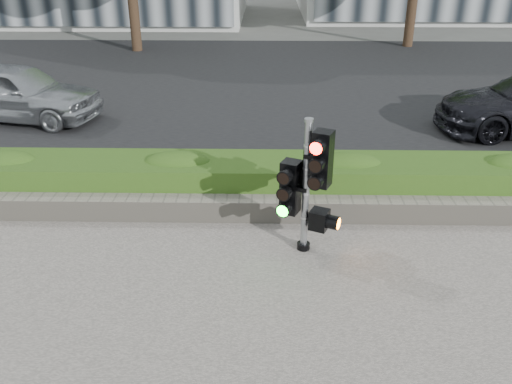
% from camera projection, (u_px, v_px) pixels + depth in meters
% --- Properties ---
extents(ground, '(120.00, 120.00, 0.00)m').
position_uv_depth(ground, '(248.00, 296.00, 6.57)').
color(ground, '#51514C').
rests_on(ground, ground).
extents(road, '(60.00, 13.00, 0.02)m').
position_uv_depth(road, '(259.00, 83.00, 15.55)').
color(road, black).
rests_on(road, ground).
extents(curb, '(60.00, 0.25, 0.12)m').
position_uv_depth(curb, '(254.00, 182.00, 9.37)').
color(curb, gray).
rests_on(curb, ground).
extents(stone_wall, '(12.00, 0.32, 0.34)m').
position_uv_depth(stone_wall, '(252.00, 208.00, 8.19)').
color(stone_wall, gray).
rests_on(stone_wall, sidewalk).
extents(hedge, '(12.00, 1.00, 0.68)m').
position_uv_depth(hedge, '(253.00, 180.00, 8.70)').
color(hedge, '#58902C').
rests_on(hedge, sidewalk).
extents(traffic_signal, '(0.70, 0.59, 1.88)m').
position_uv_depth(traffic_signal, '(309.00, 180.00, 7.04)').
color(traffic_signal, black).
rests_on(traffic_signal, sidewalk).
extents(car_silver, '(4.01, 2.26, 1.29)m').
position_uv_depth(car_silver, '(17.00, 92.00, 12.31)').
color(car_silver, '#A8AAAF').
rests_on(car_silver, road).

